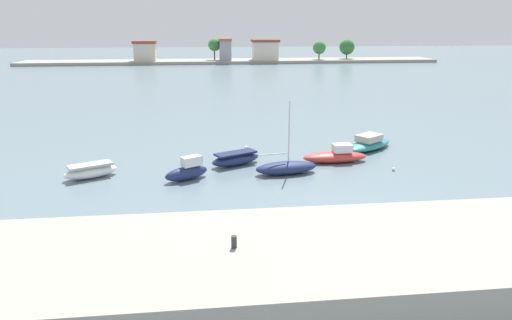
% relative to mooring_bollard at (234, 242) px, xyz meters
% --- Properties ---
extents(ground_plane, '(400.00, 400.00, 0.00)m').
position_rel_mooring_bollard_xyz_m(ground_plane, '(7.55, 6.14, -2.60)').
color(ground_plane, slate).
extents(seawall_embankment, '(93.67, 7.68, 2.36)m').
position_rel_mooring_bollard_xyz_m(seawall_embankment, '(7.55, -0.04, -1.42)').
color(seawall_embankment, '#9E998C').
rests_on(seawall_embankment, ground).
extents(mooring_bollard, '(0.22, 0.22, 0.49)m').
position_rel_mooring_bollard_xyz_m(mooring_bollard, '(0.00, 0.00, 0.00)').
color(mooring_bollard, '#2D2D33').
rests_on(mooring_bollard, seawall_embankment).
extents(moored_boat_0, '(4.02, 2.93, 1.03)m').
position_rel_mooring_bollard_xyz_m(moored_boat_0, '(-9.30, 16.51, -2.11)').
color(moored_boat_0, white).
rests_on(moored_boat_0, ground).
extents(moored_boat_1, '(3.39, 2.54, 1.67)m').
position_rel_mooring_bollard_xyz_m(moored_boat_1, '(-2.33, 15.28, -1.97)').
color(moored_boat_1, navy).
rests_on(moored_boat_1, ground).
extents(moored_boat_2, '(4.34, 3.09, 1.05)m').
position_rel_mooring_bollard_xyz_m(moored_boat_2, '(1.36, 18.41, -2.10)').
color(moored_boat_2, navy).
rests_on(moored_boat_2, ground).
extents(moored_boat_3, '(4.84, 2.27, 5.45)m').
position_rel_mooring_bollard_xyz_m(moored_boat_3, '(4.93, 15.79, -2.12)').
color(moored_boat_3, navy).
rests_on(moored_boat_3, ground).
extents(moored_boat_4, '(5.26, 1.83, 1.47)m').
position_rel_mooring_bollard_xyz_m(moored_boat_4, '(9.43, 18.30, -2.10)').
color(moored_boat_4, '#C63833').
rests_on(moored_boat_4, ground).
extents(moored_boat_5, '(5.76, 4.96, 1.35)m').
position_rel_mooring_bollard_xyz_m(moored_boat_5, '(13.44, 21.75, -2.10)').
color(moored_boat_5, teal).
rests_on(moored_boat_5, ground).
extents(mooring_buoy_0, '(0.26, 0.26, 0.26)m').
position_rel_mooring_bollard_xyz_m(mooring_buoy_0, '(13.17, 15.53, -2.48)').
color(mooring_buoy_0, white).
rests_on(mooring_buoy_0, ground).
extents(mooring_buoy_1, '(0.35, 0.35, 0.35)m').
position_rel_mooring_bollard_xyz_m(mooring_buoy_1, '(2.60, 22.92, -2.43)').
color(mooring_buoy_1, white).
rests_on(mooring_buoy_1, ground).
extents(distant_shoreline, '(116.04, 11.35, 6.80)m').
position_rel_mooring_bollard_xyz_m(distant_shoreline, '(8.96, 115.73, -0.96)').
color(distant_shoreline, gray).
rests_on(distant_shoreline, ground).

